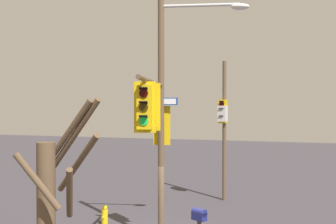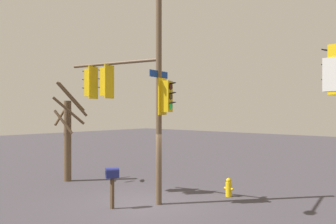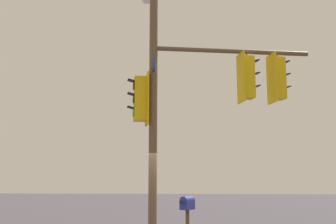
# 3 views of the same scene
# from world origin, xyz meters

# --- Properties ---
(ground_plane) EXTENTS (80.00, 80.00, 0.00)m
(ground_plane) POSITION_xyz_m (0.00, 0.00, 0.00)
(ground_plane) COLOR #3C383E
(main_signal_pole_assembly) EXTENTS (4.77, 3.38, 8.28)m
(main_signal_pole_assembly) POSITION_xyz_m (-0.61, 0.07, 4.52)
(main_signal_pole_assembly) COLOR brown
(main_signal_pole_assembly) RESTS_ON ground
(fire_hydrant) EXTENTS (0.38, 0.24, 0.73)m
(fire_hydrant) POSITION_xyz_m (1.56, 3.07, 0.34)
(fire_hydrant) COLOR yellow
(fire_hydrant) RESTS_ON ground
(mailbox) EXTENTS (0.42, 0.50, 1.41)m
(mailbox) POSITION_xyz_m (-0.47, -1.07, 1.11)
(mailbox) COLOR #4C3823
(mailbox) RESTS_ON ground
(bare_tree_behind_pole) EXTENTS (1.54, 1.53, 4.66)m
(bare_tree_behind_pole) POSITION_xyz_m (-5.74, 0.59, 2.24)
(bare_tree_behind_pole) COLOR brown
(bare_tree_behind_pole) RESTS_ON ground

